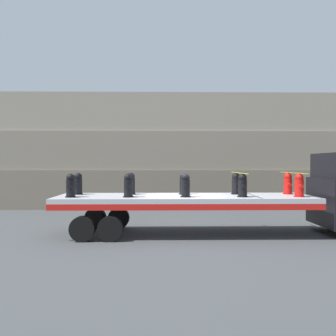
{
  "coord_description": "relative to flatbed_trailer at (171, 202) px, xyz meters",
  "views": [
    {
      "loc": [
        -0.83,
        -13.16,
        2.49
      ],
      "look_at": [
        -0.58,
        0.0,
        2.34
      ],
      "focal_mm": 40.0,
      "sensor_mm": 36.0,
      "label": 1
    }
  ],
  "objects": [
    {
      "name": "fire_hydrant_black_far_3",
      "position": [
        2.41,
        0.57,
        0.62
      ],
      "size": [
        0.37,
        0.53,
        0.8
      ],
      "color": "black",
      "rests_on": "flatbed_trailer"
    },
    {
      "name": "fire_hydrant_black_far_2",
      "position": [
        0.48,
        0.57,
        0.62
      ],
      "size": [
        0.37,
        0.53,
        0.8
      ],
      "color": "black",
      "rests_on": "flatbed_trailer"
    },
    {
      "name": "fire_hydrant_black_near_0",
      "position": [
        -3.39,
        -0.57,
        0.62
      ],
      "size": [
        0.37,
        0.53,
        0.8
      ],
      "color": "black",
      "rests_on": "flatbed_trailer"
    },
    {
      "name": "fire_hydrant_red_far_4",
      "position": [
        4.35,
        0.57,
        0.62
      ],
      "size": [
        0.37,
        0.53,
        0.8
      ],
      "color": "red",
      "rests_on": "flatbed_trailer"
    },
    {
      "name": "ground_plane",
      "position": [
        0.48,
        0.0,
        -1.13
      ],
      "size": [
        120.0,
        120.0,
        0.0
      ],
      "primitive_type": "plane",
      "color": "#3F4244"
    },
    {
      "name": "rock_cliff",
      "position": [
        0.48,
        8.7,
        2.08
      ],
      "size": [
        60.0,
        3.3,
        6.42
      ],
      "color": "#706656",
      "rests_on": "ground_plane"
    },
    {
      "name": "cargo_strap_middle",
      "position": [
        4.35,
        0.0,
        1.04
      ],
      "size": [
        0.05,
        2.78,
        0.01
      ],
      "color": "yellow",
      "rests_on": "fire_hydrant_red_near_4"
    },
    {
      "name": "fire_hydrant_black_near_2",
      "position": [
        0.48,
        -0.57,
        0.62
      ],
      "size": [
        0.37,
        0.53,
        0.8
      ],
      "color": "black",
      "rests_on": "flatbed_trailer"
    },
    {
      "name": "fire_hydrant_black_near_1",
      "position": [
        -1.45,
        -0.57,
        0.62
      ],
      "size": [
        0.37,
        0.53,
        0.8
      ],
      "color": "black",
      "rests_on": "flatbed_trailer"
    },
    {
      "name": "fire_hydrant_red_near_4",
      "position": [
        4.35,
        -0.57,
        0.62
      ],
      "size": [
        0.37,
        0.53,
        0.8
      ],
      "color": "red",
      "rests_on": "flatbed_trailer"
    },
    {
      "name": "fire_hydrant_black_near_3",
      "position": [
        2.41,
        -0.57,
        0.62
      ],
      "size": [
        0.37,
        0.53,
        0.8
      ],
      "color": "black",
      "rests_on": "flatbed_trailer"
    },
    {
      "name": "cargo_strap_rear",
      "position": [
        2.41,
        0.0,
        1.04
      ],
      "size": [
        0.05,
        2.78,
        0.01
      ],
      "color": "yellow",
      "rests_on": "fire_hydrant_black_near_3"
    },
    {
      "name": "flatbed_trailer",
      "position": [
        0.0,
        0.0,
        0.0
      ],
      "size": [
        8.93,
        2.67,
        1.36
      ],
      "color": "#B2B2B7",
      "rests_on": "ground_plane"
    },
    {
      "name": "fire_hydrant_black_far_0",
      "position": [
        -3.39,
        0.57,
        0.62
      ],
      "size": [
        0.37,
        0.53,
        0.8
      ],
      "color": "black",
      "rests_on": "flatbed_trailer"
    },
    {
      "name": "fire_hydrant_black_far_1",
      "position": [
        -1.45,
        0.57,
        0.62
      ],
      "size": [
        0.37,
        0.53,
        0.8
      ],
      "color": "black",
      "rests_on": "flatbed_trailer"
    }
  ]
}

